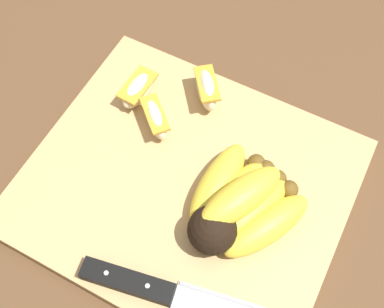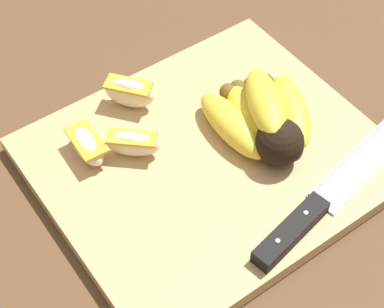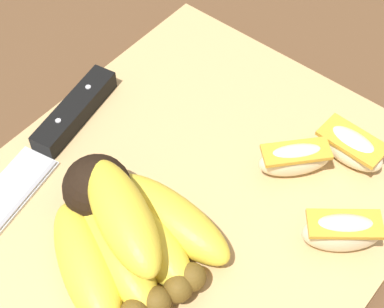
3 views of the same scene
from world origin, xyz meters
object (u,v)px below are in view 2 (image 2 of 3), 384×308
(banana_bunch, at_px, (265,118))
(apple_wedge_far, at_px, (129,92))
(apple_wedge_near, at_px, (132,144))
(chefs_knife, at_px, (319,204))
(apple_wedge_middle, at_px, (87,145))

(banana_bunch, height_order, apple_wedge_far, banana_bunch)
(banana_bunch, bearing_deg, apple_wedge_near, 156.84)
(banana_bunch, height_order, chefs_knife, banana_bunch)
(apple_wedge_near, relative_size, apple_wedge_middle, 0.96)
(banana_bunch, xyz_separation_m, apple_wedge_middle, (-0.18, 0.09, -0.01))
(apple_wedge_near, height_order, apple_wedge_middle, apple_wedge_near)
(chefs_knife, height_order, apple_wedge_near, apple_wedge_near)
(banana_bunch, relative_size, chefs_knife, 0.50)
(banana_bunch, distance_m, apple_wedge_middle, 0.20)
(banana_bunch, relative_size, apple_wedge_near, 2.39)
(banana_bunch, bearing_deg, apple_wedge_far, 129.11)
(apple_wedge_middle, height_order, apple_wedge_far, apple_wedge_far)
(apple_wedge_near, bearing_deg, banana_bunch, -23.16)
(chefs_knife, height_order, apple_wedge_far, apple_wedge_far)
(chefs_knife, relative_size, apple_wedge_far, 4.63)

